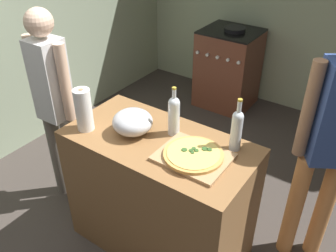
{
  "coord_description": "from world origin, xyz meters",
  "views": [
    {
      "loc": [
        1.09,
        -0.79,
        2.2
      ],
      "look_at": [
        0.02,
        0.75,
        0.97
      ],
      "focal_mm": 38.64,
      "sensor_mm": 36.0,
      "label": 1
    }
  ],
  "objects_px": {
    "person_in_red": "(329,139)",
    "paper_towel_roll": "(84,110)",
    "wine_bottle_clear": "(237,128)",
    "wine_bottle_green": "(174,114)",
    "mixing_bowl": "(133,122)",
    "stove": "(228,68)",
    "pizza": "(193,154)",
    "person_in_stripes": "(54,102)"
  },
  "relations": [
    {
      "from": "pizza",
      "to": "stove",
      "type": "relative_size",
      "value": 0.36
    },
    {
      "from": "wine_bottle_clear",
      "to": "pizza",
      "type": "bearing_deg",
      "value": -124.3
    },
    {
      "from": "paper_towel_roll",
      "to": "wine_bottle_green",
      "type": "bearing_deg",
      "value": 29.33
    },
    {
      "from": "mixing_bowl",
      "to": "wine_bottle_green",
      "type": "distance_m",
      "value": 0.26
    },
    {
      "from": "person_in_stripes",
      "to": "person_in_red",
      "type": "distance_m",
      "value": 1.86
    },
    {
      "from": "wine_bottle_green",
      "to": "person_in_red",
      "type": "xyz_separation_m",
      "value": [
        0.83,
        0.4,
        -0.08
      ]
    },
    {
      "from": "stove",
      "to": "person_in_red",
      "type": "distance_m",
      "value": 2.25
    },
    {
      "from": "paper_towel_roll",
      "to": "stove",
      "type": "bearing_deg",
      "value": 93.06
    },
    {
      "from": "stove",
      "to": "person_in_red",
      "type": "bearing_deg",
      "value": -48.78
    },
    {
      "from": "wine_bottle_green",
      "to": "stove",
      "type": "relative_size",
      "value": 0.34
    },
    {
      "from": "mixing_bowl",
      "to": "person_in_stripes",
      "type": "height_order",
      "value": "person_in_stripes"
    },
    {
      "from": "paper_towel_roll",
      "to": "person_in_stripes",
      "type": "bearing_deg",
      "value": 164.28
    },
    {
      "from": "wine_bottle_clear",
      "to": "stove",
      "type": "xyz_separation_m",
      "value": [
        -1.0,
        1.98,
        -0.6
      ]
    },
    {
      "from": "person_in_stripes",
      "to": "person_in_red",
      "type": "height_order",
      "value": "person_in_red"
    },
    {
      "from": "pizza",
      "to": "person_in_stripes",
      "type": "bearing_deg",
      "value": 179.84
    },
    {
      "from": "pizza",
      "to": "wine_bottle_green",
      "type": "distance_m",
      "value": 0.3
    },
    {
      "from": "mixing_bowl",
      "to": "person_in_stripes",
      "type": "relative_size",
      "value": 0.16
    },
    {
      "from": "wine_bottle_clear",
      "to": "person_in_stripes",
      "type": "xyz_separation_m",
      "value": [
        -1.33,
        -0.22,
        -0.16
      ]
    },
    {
      "from": "stove",
      "to": "wine_bottle_green",
      "type": "bearing_deg",
      "value": -73.32
    },
    {
      "from": "wine_bottle_clear",
      "to": "wine_bottle_green",
      "type": "height_order",
      "value": "wine_bottle_clear"
    },
    {
      "from": "pizza",
      "to": "person_in_stripes",
      "type": "distance_m",
      "value": 1.19
    },
    {
      "from": "wine_bottle_green",
      "to": "pizza",
      "type": "bearing_deg",
      "value": -32.32
    },
    {
      "from": "pizza",
      "to": "wine_bottle_clear",
      "type": "bearing_deg",
      "value": 55.7
    },
    {
      "from": "paper_towel_roll",
      "to": "wine_bottle_clear",
      "type": "bearing_deg",
      "value": 21.62
    },
    {
      "from": "wine_bottle_green",
      "to": "mixing_bowl",
      "type": "bearing_deg",
      "value": -147.03
    },
    {
      "from": "person_in_red",
      "to": "pizza",
      "type": "bearing_deg",
      "value": -137.36
    },
    {
      "from": "paper_towel_roll",
      "to": "person_in_red",
      "type": "distance_m",
      "value": 1.48
    },
    {
      "from": "paper_towel_roll",
      "to": "wine_bottle_green",
      "type": "height_order",
      "value": "wine_bottle_green"
    },
    {
      "from": "person_in_red",
      "to": "paper_towel_roll",
      "type": "bearing_deg",
      "value": -152.88
    },
    {
      "from": "person_in_stripes",
      "to": "stove",
      "type": "bearing_deg",
      "value": 81.22
    },
    {
      "from": "wine_bottle_clear",
      "to": "person_in_stripes",
      "type": "height_order",
      "value": "person_in_stripes"
    },
    {
      "from": "paper_towel_roll",
      "to": "wine_bottle_green",
      "type": "relative_size",
      "value": 0.88
    },
    {
      "from": "wine_bottle_green",
      "to": "paper_towel_roll",
      "type": "bearing_deg",
      "value": -150.67
    },
    {
      "from": "paper_towel_roll",
      "to": "mixing_bowl",
      "type": "bearing_deg",
      "value": 26.3
    },
    {
      "from": "wine_bottle_clear",
      "to": "person_in_red",
      "type": "distance_m",
      "value": 0.56
    },
    {
      "from": "mixing_bowl",
      "to": "paper_towel_roll",
      "type": "xyz_separation_m",
      "value": [
        -0.28,
        -0.14,
        0.06
      ]
    },
    {
      "from": "pizza",
      "to": "wine_bottle_clear",
      "type": "height_order",
      "value": "wine_bottle_clear"
    },
    {
      "from": "wine_bottle_clear",
      "to": "wine_bottle_green",
      "type": "distance_m",
      "value": 0.39
    },
    {
      "from": "pizza",
      "to": "wine_bottle_green",
      "type": "bearing_deg",
      "value": 147.68
    },
    {
      "from": "pizza",
      "to": "mixing_bowl",
      "type": "bearing_deg",
      "value": 178.83
    },
    {
      "from": "mixing_bowl",
      "to": "wine_bottle_clear",
      "type": "height_order",
      "value": "wine_bottle_clear"
    },
    {
      "from": "pizza",
      "to": "paper_towel_roll",
      "type": "height_order",
      "value": "paper_towel_roll"
    }
  ]
}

